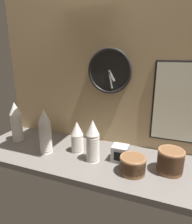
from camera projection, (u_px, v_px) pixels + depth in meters
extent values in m
cube|color=slate|center=(88.00, 157.00, 1.35)|extent=(1.60, 0.56, 0.04)
cube|color=tan|center=(102.00, 72.00, 1.43)|extent=(1.60, 0.03, 1.05)
cone|color=white|center=(93.00, 153.00, 1.26)|extent=(0.09, 0.09, 0.10)
cone|color=white|center=(93.00, 151.00, 1.26)|extent=(0.09, 0.09, 0.10)
cone|color=white|center=(93.00, 148.00, 1.25)|extent=(0.09, 0.09, 0.10)
cone|color=white|center=(93.00, 146.00, 1.25)|extent=(0.09, 0.09, 0.10)
cone|color=white|center=(93.00, 143.00, 1.24)|extent=(0.09, 0.09, 0.10)
cone|color=white|center=(93.00, 141.00, 1.24)|extent=(0.09, 0.09, 0.10)
cone|color=white|center=(93.00, 138.00, 1.23)|extent=(0.09, 0.09, 0.10)
cone|color=white|center=(93.00, 135.00, 1.23)|extent=(0.09, 0.09, 0.10)
cone|color=white|center=(93.00, 133.00, 1.22)|extent=(0.09, 0.09, 0.10)
cone|color=white|center=(93.00, 130.00, 1.22)|extent=(0.09, 0.09, 0.10)
cone|color=white|center=(93.00, 127.00, 1.21)|extent=(0.09, 0.09, 0.10)
cone|color=white|center=(77.00, 145.00, 1.38)|extent=(0.09, 0.09, 0.10)
cone|color=white|center=(77.00, 143.00, 1.37)|extent=(0.09, 0.09, 0.10)
cone|color=white|center=(77.00, 140.00, 1.37)|extent=(0.09, 0.09, 0.10)
cone|color=white|center=(77.00, 138.00, 1.36)|extent=(0.09, 0.09, 0.10)
cone|color=white|center=(77.00, 136.00, 1.36)|extent=(0.09, 0.09, 0.10)
cone|color=white|center=(77.00, 133.00, 1.35)|extent=(0.09, 0.09, 0.10)
cone|color=white|center=(77.00, 131.00, 1.35)|extent=(0.09, 0.09, 0.10)
cone|color=white|center=(77.00, 128.00, 1.34)|extent=(0.09, 0.09, 0.10)
cone|color=white|center=(46.00, 145.00, 1.37)|extent=(0.09, 0.09, 0.10)
cone|color=white|center=(46.00, 143.00, 1.37)|extent=(0.09, 0.09, 0.10)
cone|color=white|center=(46.00, 141.00, 1.36)|extent=(0.09, 0.09, 0.10)
cone|color=white|center=(46.00, 138.00, 1.36)|extent=(0.09, 0.09, 0.10)
cone|color=white|center=(45.00, 136.00, 1.35)|extent=(0.09, 0.09, 0.10)
cone|color=white|center=(45.00, 133.00, 1.35)|extent=(0.09, 0.09, 0.10)
cone|color=white|center=(45.00, 131.00, 1.34)|extent=(0.09, 0.09, 0.10)
cone|color=white|center=(45.00, 129.00, 1.34)|extent=(0.09, 0.09, 0.10)
cone|color=white|center=(45.00, 126.00, 1.33)|extent=(0.09, 0.09, 0.10)
cone|color=white|center=(44.00, 124.00, 1.33)|extent=(0.09, 0.09, 0.10)
cone|color=white|center=(44.00, 121.00, 1.32)|extent=(0.09, 0.09, 0.10)
cone|color=white|center=(44.00, 119.00, 1.32)|extent=(0.09, 0.09, 0.10)
cone|color=white|center=(44.00, 116.00, 1.31)|extent=(0.09, 0.09, 0.10)
cone|color=white|center=(18.00, 134.00, 1.55)|extent=(0.09, 0.09, 0.10)
cone|color=white|center=(17.00, 132.00, 1.55)|extent=(0.09, 0.09, 0.10)
cone|color=white|center=(17.00, 130.00, 1.54)|extent=(0.09, 0.09, 0.10)
cone|color=white|center=(17.00, 128.00, 1.54)|extent=(0.09, 0.09, 0.10)
cone|color=white|center=(17.00, 126.00, 1.53)|extent=(0.09, 0.09, 0.10)
cone|color=white|center=(16.00, 124.00, 1.53)|extent=(0.09, 0.09, 0.10)
cone|color=white|center=(16.00, 122.00, 1.52)|extent=(0.09, 0.09, 0.10)
cone|color=white|center=(16.00, 119.00, 1.52)|extent=(0.09, 0.09, 0.10)
cone|color=white|center=(16.00, 117.00, 1.51)|extent=(0.09, 0.09, 0.10)
cone|color=white|center=(15.00, 115.00, 1.51)|extent=(0.09, 0.09, 0.10)
cone|color=white|center=(15.00, 113.00, 1.50)|extent=(0.09, 0.09, 0.10)
cone|color=white|center=(15.00, 111.00, 1.50)|extent=(0.09, 0.09, 0.10)
cone|color=white|center=(15.00, 108.00, 1.49)|extent=(0.09, 0.09, 0.10)
cylinder|color=brown|center=(132.00, 169.00, 1.14)|extent=(0.15, 0.15, 0.04)
cylinder|color=brown|center=(133.00, 166.00, 1.13)|extent=(0.15, 0.15, 0.04)
cylinder|color=brown|center=(133.00, 163.00, 1.13)|extent=(0.15, 0.15, 0.04)
cylinder|color=brown|center=(133.00, 161.00, 1.12)|extent=(0.15, 0.15, 0.04)
torus|color=#946542|center=(133.00, 158.00, 1.12)|extent=(0.15, 0.15, 0.02)
cylinder|color=brown|center=(169.00, 168.00, 1.15)|extent=(0.15, 0.15, 0.04)
cylinder|color=brown|center=(170.00, 165.00, 1.14)|extent=(0.15, 0.15, 0.04)
cylinder|color=brown|center=(170.00, 162.00, 1.14)|extent=(0.15, 0.15, 0.04)
cylinder|color=brown|center=(171.00, 160.00, 1.13)|extent=(0.15, 0.15, 0.04)
cylinder|color=brown|center=(171.00, 157.00, 1.13)|extent=(0.15, 0.15, 0.04)
cylinder|color=brown|center=(171.00, 154.00, 1.12)|extent=(0.15, 0.15, 0.04)
torus|color=#946542|center=(172.00, 151.00, 1.12)|extent=(0.15, 0.15, 0.02)
cylinder|color=black|center=(110.00, 71.00, 1.38)|extent=(0.31, 0.02, 0.31)
torus|color=black|center=(109.00, 71.00, 1.37)|extent=(0.31, 0.02, 0.31)
cube|color=white|center=(112.00, 76.00, 1.37)|extent=(0.05, 0.01, 0.07)
cube|color=white|center=(111.00, 80.00, 1.38)|extent=(0.03, 0.01, 0.12)
cylinder|color=white|center=(109.00, 71.00, 1.37)|extent=(0.02, 0.01, 0.02)
cube|color=black|center=(181.00, 103.00, 1.27)|extent=(0.36, 0.01, 0.53)
cube|color=#EFEACC|center=(181.00, 103.00, 1.27)|extent=(0.33, 0.01, 0.50)
cube|color=#B7B7BC|center=(120.00, 153.00, 1.26)|extent=(0.10, 0.09, 0.10)
cube|color=black|center=(118.00, 157.00, 1.22)|extent=(0.06, 0.00, 0.06)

